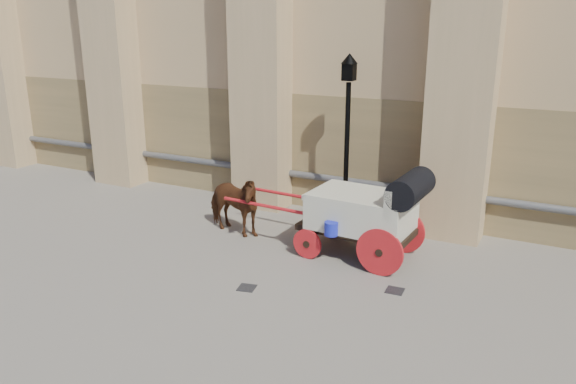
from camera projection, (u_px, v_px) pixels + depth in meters
The scene contains 6 objects.
ground at pixel (219, 260), 11.76m from camera, with size 90.00×90.00×0.00m, color slate.
horse at pixel (232, 204), 12.99m from camera, with size 0.79×1.74×1.47m, color brown.
carriage at pixel (368, 210), 11.56m from camera, with size 4.54×1.64×1.96m.
street_lamp at pixel (347, 137), 13.06m from camera, with size 0.38×0.38×4.10m.
drain_grate_near at pixel (247, 288), 10.51m from camera, with size 0.32×0.32×0.01m, color black.
drain_grate_far at pixel (395, 291), 10.40m from camera, with size 0.32×0.32×0.01m, color black.
Camera 1 is at (6.22, -8.97, 4.82)m, focal length 35.00 mm.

